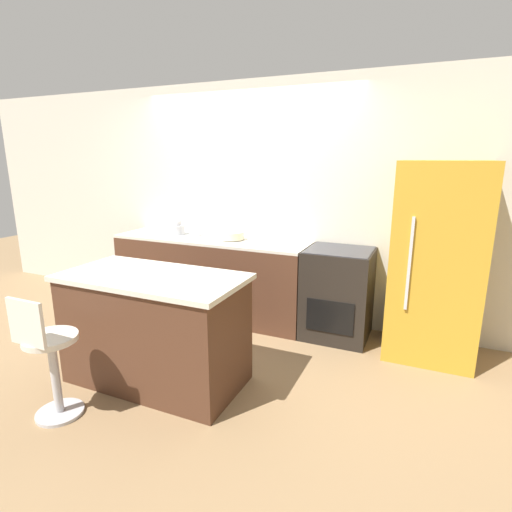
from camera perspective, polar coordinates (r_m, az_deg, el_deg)
name	(u,v)px	position (r m, az deg, el deg)	size (l,w,h in m)	color
ground_plane	(225,328)	(4.38, -4.47, -10.26)	(14.00, 14.00, 0.00)	#8E704C
wall_back	(249,201)	(4.59, -0.97, 7.79)	(8.00, 0.06, 2.60)	beige
back_counter	(211,277)	(4.63, -6.45, -2.95)	(2.27, 0.59, 0.91)	#4C2D1E
kitchen_island	(155,329)	(3.35, -14.19, -10.01)	(1.45, 0.74, 0.90)	#4C2D1E
oven_range	(337,294)	(4.12, 11.56, -5.27)	(0.65, 0.60, 0.91)	black
refrigerator	(436,262)	(3.89, 24.34, -0.82)	(0.75, 0.68, 1.77)	gold
stool_chair	(49,359)	(3.16, -27.46, -12.92)	(0.36, 0.36, 0.92)	#B7B7BC
kettle	(177,228)	(4.77, -11.19, 3.92)	(0.17, 0.17, 0.19)	silver
mixing_bowl	(232,235)	(4.41, -3.45, 2.95)	(0.26, 0.26, 0.08)	beige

